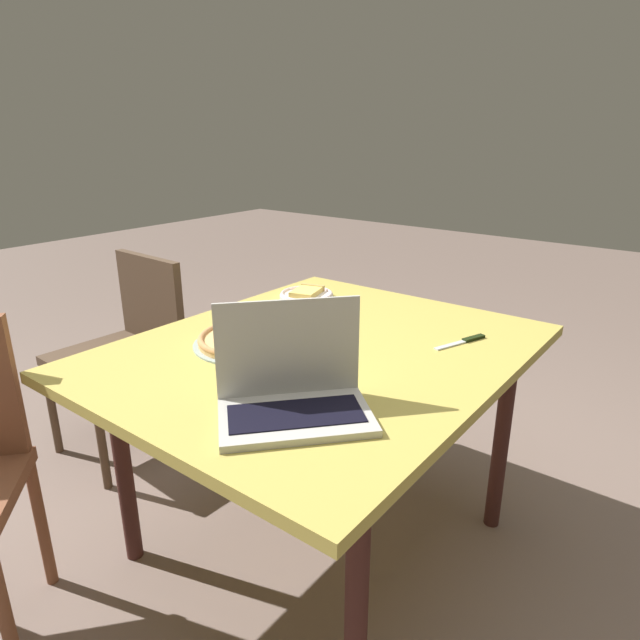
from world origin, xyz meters
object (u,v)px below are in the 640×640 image
object	(u,v)px
dining_table	(320,367)
table_knife	(465,341)
chair_near	(128,342)
pizza_plate	(307,294)
pizza_tray	(250,339)
laptop	(293,391)

from	to	relation	value
dining_table	table_knife	size ratio (longest dim) A/B	6.59
chair_near	dining_table	bearing A→B (deg)	-89.83
table_knife	pizza_plate	bearing A→B (deg)	84.21
pizza_plate	table_knife	world-z (taller)	pizza_plate
dining_table	pizza_tray	distance (m)	0.23
dining_table	pizza_plate	distance (m)	0.53
dining_table	chair_near	distance (m)	1.05
dining_table	laptop	bearing A→B (deg)	-151.10
table_knife	pizza_tray	bearing A→B (deg)	129.27
laptop	pizza_plate	bearing A→B (deg)	37.05
laptop	table_knife	world-z (taller)	laptop
pizza_tray	laptop	bearing A→B (deg)	-122.84
pizza_tray	table_knife	bearing A→B (deg)	-50.73
pizza_tray	chair_near	distance (m)	0.90
pizza_plate	chair_near	distance (m)	0.82
dining_table	pizza_plate	size ratio (longest dim) A/B	6.19
laptop	pizza_plate	size ratio (longest dim) A/B	1.92
pizza_tray	table_knife	world-z (taller)	pizza_tray
pizza_plate	table_knife	size ratio (longest dim) A/B	1.06
laptop	pizza_plate	distance (m)	0.93
chair_near	table_knife	bearing A→B (deg)	-77.25
table_knife	dining_table	bearing A→B (deg)	132.59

